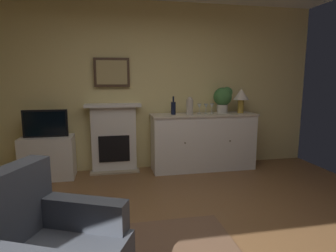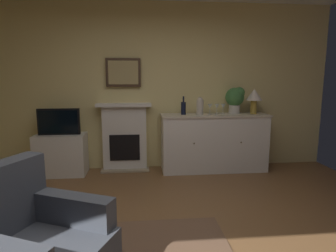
# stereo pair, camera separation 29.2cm
# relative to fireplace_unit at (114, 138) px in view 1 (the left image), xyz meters

# --- Properties ---
(wall_rear) EXTENTS (5.84, 0.06, 2.69)m
(wall_rear) POSITION_rel_fireplace_unit_xyz_m (0.51, 0.13, 0.80)
(wall_rear) COLOR #EAD68C
(wall_rear) RESTS_ON ground_plane
(fireplace_unit) EXTENTS (0.87, 0.30, 1.10)m
(fireplace_unit) POSITION_rel_fireplace_unit_xyz_m (0.00, 0.00, 0.00)
(fireplace_unit) COLOR white
(fireplace_unit) RESTS_ON ground_plane
(framed_picture) EXTENTS (0.55, 0.04, 0.45)m
(framed_picture) POSITION_rel_fireplace_unit_xyz_m (0.00, 0.05, 1.03)
(framed_picture) COLOR #473323
(sideboard_cabinet) EXTENTS (1.71, 0.49, 0.92)m
(sideboard_cabinet) POSITION_rel_fireplace_unit_xyz_m (1.44, -0.18, -0.09)
(sideboard_cabinet) COLOR white
(sideboard_cabinet) RESTS_ON ground_plane
(table_lamp) EXTENTS (0.26, 0.26, 0.40)m
(table_lamp) POSITION_rel_fireplace_unit_xyz_m (2.08, -0.18, 0.66)
(table_lamp) COLOR #B79338
(table_lamp) RESTS_ON sideboard_cabinet
(wine_bottle) EXTENTS (0.08, 0.08, 0.29)m
(wine_bottle) POSITION_rel_fireplace_unit_xyz_m (0.94, -0.17, 0.48)
(wine_bottle) COLOR black
(wine_bottle) RESTS_ON sideboard_cabinet
(wine_glass_left) EXTENTS (0.07, 0.07, 0.16)m
(wine_glass_left) POSITION_rel_fireplace_unit_xyz_m (1.36, -0.20, 0.50)
(wine_glass_left) COLOR silver
(wine_glass_left) RESTS_ON sideboard_cabinet
(wine_glass_center) EXTENTS (0.07, 0.07, 0.16)m
(wine_glass_center) POSITION_rel_fireplace_unit_xyz_m (1.47, -0.20, 0.50)
(wine_glass_center) COLOR silver
(wine_glass_center) RESTS_ON sideboard_cabinet
(wine_glass_right) EXTENTS (0.07, 0.07, 0.16)m
(wine_glass_right) POSITION_rel_fireplace_unit_xyz_m (1.58, -0.17, 0.50)
(wine_glass_right) COLOR silver
(wine_glass_right) RESTS_ON sideboard_cabinet
(vase_decorative) EXTENTS (0.11, 0.11, 0.28)m
(vase_decorative) POSITION_rel_fireplace_unit_xyz_m (1.19, -0.23, 0.52)
(vase_decorative) COLOR beige
(vase_decorative) RESTS_ON sideboard_cabinet
(tv_cabinet) EXTENTS (0.75, 0.42, 0.64)m
(tv_cabinet) POSITION_rel_fireplace_unit_xyz_m (-0.97, -0.16, -0.23)
(tv_cabinet) COLOR white
(tv_cabinet) RESTS_ON ground_plane
(tv_set) EXTENTS (0.62, 0.07, 0.40)m
(tv_set) POSITION_rel_fireplace_unit_xyz_m (-0.98, -0.19, 0.29)
(tv_set) COLOR black
(tv_set) RESTS_ON tv_cabinet
(potted_plant_small) EXTENTS (0.30, 0.30, 0.43)m
(potted_plant_small) POSITION_rel_fireplace_unit_xyz_m (1.79, -0.13, 0.63)
(potted_plant_small) COLOR beige
(potted_plant_small) RESTS_ON sideboard_cabinet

